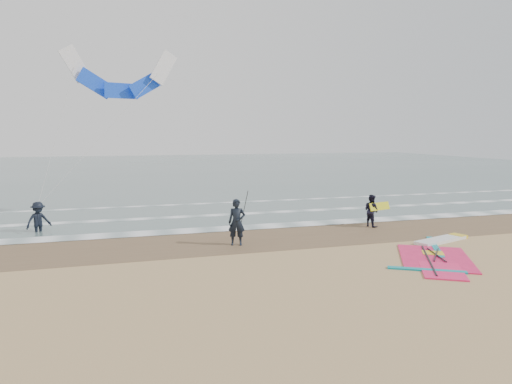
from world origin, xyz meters
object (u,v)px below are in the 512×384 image
object	(u,v)px
person_standing	(237,222)
person_wading	(38,213)
windsurf_rig	(438,253)
surf_kite	(121,78)
person_walking	(371,211)

from	to	relation	value
person_standing	person_wading	world-z (taller)	person_standing
windsurf_rig	person_wading	distance (m)	17.78
windsurf_rig	person_wading	size ratio (longest dim) A/B	3.33
surf_kite	windsurf_rig	bearing A→B (deg)	-45.01
person_wading	surf_kite	xyz separation A→B (m)	(3.96, 2.99, 6.68)
person_standing	surf_kite	bearing A→B (deg)	136.14
person_standing	surf_kite	distance (m)	11.31
person_standing	surf_kite	world-z (taller)	surf_kite
windsurf_rig	person_standing	bearing A→B (deg)	153.82
windsurf_rig	surf_kite	distance (m)	18.03
windsurf_rig	person_standing	distance (m)	8.06
windsurf_rig	person_walking	world-z (taller)	person_walking
person_standing	person_walking	size ratio (longest dim) A/B	1.20
person_wading	surf_kite	distance (m)	8.32
windsurf_rig	person_standing	xyz separation A→B (m)	(-7.18, 3.53, 0.93)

